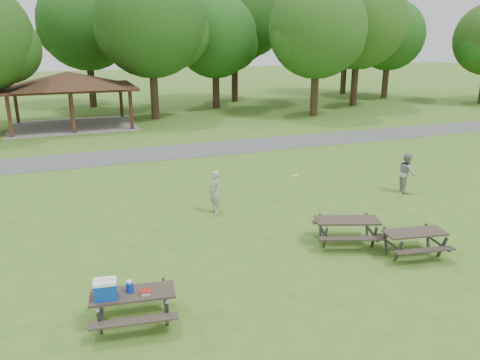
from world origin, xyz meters
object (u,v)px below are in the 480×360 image
picnic_table_near (124,296)px  frisbee_thrower (215,192)px  picnic_table_middle (347,225)px  frisbee_catcher (406,173)px

picnic_table_near → frisbee_thrower: 7.01m
picnic_table_middle → frisbee_catcher: bearing=34.4°
frisbee_thrower → frisbee_catcher: size_ratio=0.96×
picnic_table_near → picnic_table_middle: size_ratio=0.87×
frisbee_thrower → picnic_table_near: bearing=-48.7°
picnic_table_near → frisbee_catcher: size_ratio=1.24×
picnic_table_near → picnic_table_middle: (6.87, 1.91, -0.12)m
picnic_table_near → picnic_table_middle: picnic_table_near is taller
picnic_table_near → frisbee_catcher: (11.89, 5.35, 0.08)m
frisbee_thrower → frisbee_catcher: (7.98, -0.47, 0.03)m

